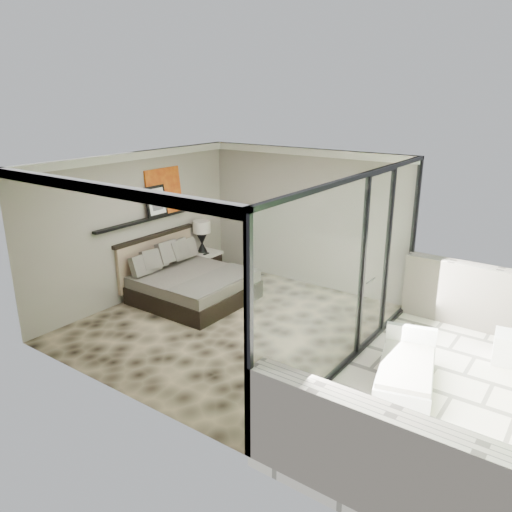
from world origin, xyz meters
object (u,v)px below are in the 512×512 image
Objects in this scene: nightstand at (205,262)px; table_lamp at (202,232)px; ottoman at (510,348)px; lounger at (406,370)px; bed at (190,283)px.

table_lamp reaches higher than nightstand.
table_lamp is (-0.04, -0.03, 0.68)m from nightstand.
nightstand is 6.18m from ottoman.
table_lamp reaches higher than lounger.
table_lamp is at bearing 178.10° from ottoman.
bed is at bearing 159.47° from lounger.
bed is at bearing -169.81° from ottoman.
nightstand is 1.27× the size of ottoman.
ottoman is at bearing 38.29° from lounger.
bed is at bearing -59.90° from nightstand.
bed is 1.40m from nightstand.
lounger reaches higher than ottoman.
lounger is at bearing -16.77° from nightstand.
bed reaches higher than nightstand.
table_lamp is 1.54× the size of ottoman.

